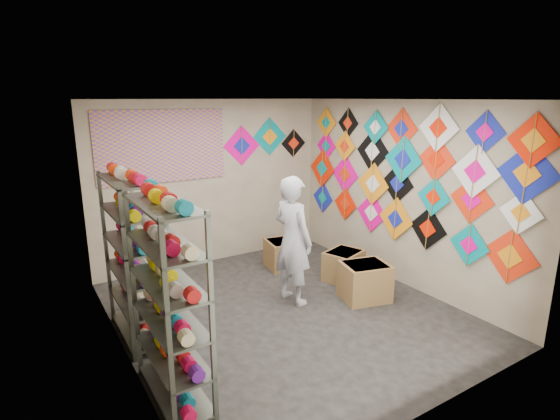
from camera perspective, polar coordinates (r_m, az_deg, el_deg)
ground at (r=5.87m, az=0.75°, el=-13.14°), size 4.50×4.50×0.00m
room_walls at (r=5.31m, az=0.80°, el=2.77°), size 4.50×4.50×4.50m
shelf_rack_front at (r=4.08m, az=-14.26°, el=-11.79°), size 0.40×1.10×1.90m
shelf_rack_back at (r=5.24m, az=-18.72°, el=-6.10°), size 0.40×1.10×1.90m
string_spools at (r=4.62m, az=-16.87°, el=-7.51°), size 0.12×2.36×0.12m
kite_wall_display at (r=6.56m, az=15.77°, el=4.30°), size 0.06×4.35×2.08m
back_wall_kites at (r=7.67m, az=-2.05°, el=8.90°), size 1.65×0.02×0.80m
poster at (r=6.94m, az=-15.07°, el=8.02°), size 2.00×0.01×1.10m
shopkeeper at (r=5.84m, az=1.68°, el=-3.97°), size 0.79×0.65×1.75m
carton_a at (r=6.22m, az=11.00°, el=-9.14°), size 0.73×0.65×0.52m
carton_b at (r=6.81m, az=8.29°, el=-7.18°), size 0.68×0.61×0.46m
carton_c at (r=7.20m, az=0.28°, el=-5.78°), size 0.56×0.60×0.46m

